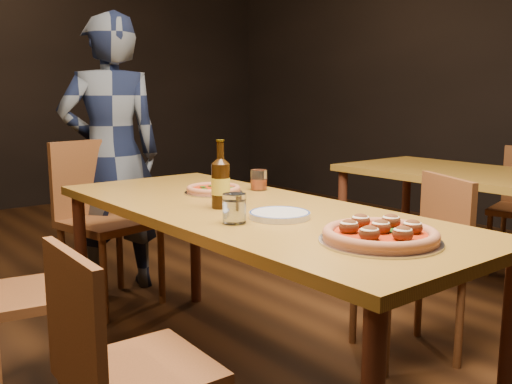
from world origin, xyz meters
TOP-DOWN VIEW (x-y plane):
  - ground at (0.00, 0.00)m, footprint 9.00×9.00m
  - table_main at (0.00, 0.00)m, footprint 0.80×2.00m
  - table_right at (1.70, -0.20)m, footprint 0.80×2.00m
  - chair_main_nw at (-0.69, -0.38)m, footprint 0.41×0.41m
  - chair_main_sw at (-0.72, 0.44)m, footprint 0.47×0.47m
  - chair_main_e at (0.71, -0.26)m, footprint 0.54×0.54m
  - chair_end at (-0.06, 1.19)m, footprint 0.54×0.54m
  - pizza_meatball at (-0.02, -0.69)m, footprint 0.38×0.38m
  - pizza_margherita at (0.08, 0.37)m, footprint 0.27×0.27m
  - plate_stack at (-0.03, -0.23)m, footprint 0.23×0.23m
  - beer_bottle at (-0.09, 0.06)m, footprint 0.08×0.08m
  - water_glass at (-0.21, -0.19)m, footprint 0.08×0.08m
  - amber_glass at (0.30, 0.30)m, footprint 0.08×0.08m
  - diner at (0.08, 1.46)m, footprint 0.69×0.55m

SIDE VIEW (x-z plane):
  - ground at x=0.00m, z-range 0.00..0.00m
  - chair_main_nw at x=-0.69m, z-range 0.00..0.84m
  - chair_main_sw at x=-0.72m, z-range 0.00..0.86m
  - chair_main_e at x=0.71m, z-range 0.00..0.87m
  - chair_end at x=-0.06m, z-range 0.00..0.98m
  - table_main at x=0.00m, z-range 0.30..1.05m
  - table_right at x=1.70m, z-range 0.30..1.05m
  - plate_stack at x=-0.03m, z-range 0.75..0.77m
  - pizza_margherita at x=0.08m, z-range 0.75..0.78m
  - pizza_meatball at x=-0.02m, z-range 0.74..0.81m
  - amber_glass at x=0.30m, z-range 0.75..0.85m
  - water_glass at x=-0.21m, z-range 0.75..0.86m
  - diner at x=0.08m, z-range 0.00..1.67m
  - beer_bottle at x=-0.09m, z-range 0.71..0.98m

